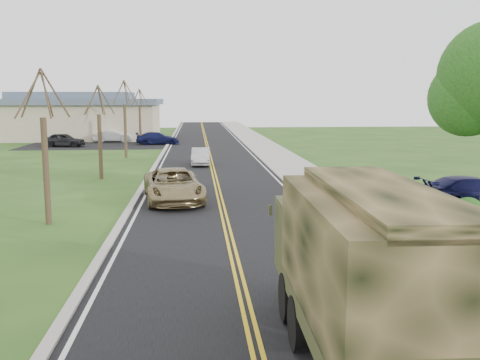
{
  "coord_description": "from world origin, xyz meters",
  "views": [
    {
      "loc": [
        -1.14,
        -11.21,
        4.94
      ],
      "look_at": [
        0.54,
        9.16,
        1.8
      ],
      "focal_mm": 40.0,
      "sensor_mm": 36.0,
      "label": 1
    }
  ],
  "objects": [
    {
      "name": "utility_box_far",
      "position": [
        6.0,
        2.0,
        0.43
      ],
      "size": [
        0.68,
        0.63,
        0.65
      ],
      "primitive_type": "cube",
      "rotation": [
        0.0,
        0.0,
        -0.41
      ],
      "color": "#194724",
      "rests_on": "sidewalk_right"
    },
    {
      "name": "commercial_building",
      "position": [
        -15.98,
        55.97,
        2.69
      ],
      "size": [
        25.5,
        21.5,
        5.65
      ],
      "color": "tan",
      "rests_on": "ground"
    },
    {
      "name": "bare_tree_a",
      "position": [
        -7.0,
        10.0,
        2.63
      ],
      "size": [
        1.93,
        2.26,
        6.08
      ],
      "color": "#38281C",
      "rests_on": "ground"
    },
    {
      "name": "suv_champagne",
      "position": [
        -2.26,
        14.3,
        0.79
      ],
      "size": [
        3.34,
        5.95,
        1.57
      ],
      "primitive_type": "imported",
      "rotation": [
        0.0,
        0.0,
        0.14
      ],
      "color": "#8D7A4F",
      "rests_on": "ground"
    },
    {
      "name": "sidewalk_right",
      "position": [
        5.9,
        40.0,
        0.05
      ],
      "size": [
        3.2,
        120.0,
        0.1
      ],
      "primitive_type": "cube",
      "color": "#9E998E",
      "rests_on": "ground"
    },
    {
      "name": "bare_tree_b",
      "position": [
        -7.0,
        22.0,
        2.48
      ],
      "size": [
        1.83,
        2.14,
        5.73
      ],
      "color": "#38281C",
      "rests_on": "ground"
    },
    {
      "name": "bare_tree_d",
      "position": [
        -7.0,
        46.0,
        2.55
      ],
      "size": [
        1.88,
        2.2,
        5.91
      ],
      "color": "#38281C",
      "rests_on": "ground"
    },
    {
      "name": "bare_tree_c",
      "position": [
        -7.0,
        34.0,
        2.78
      ],
      "size": [
        2.04,
        2.39,
        6.42
      ],
      "color": "#38281C",
      "rests_on": "ground"
    },
    {
      "name": "curb_left",
      "position": [
        -4.15,
        40.0,
        0.05
      ],
      "size": [
        0.3,
        120.0,
        0.1
      ],
      "primitive_type": "cube",
      "color": "#9E998E",
      "rests_on": "ground"
    },
    {
      "name": "curb_right",
      "position": [
        4.15,
        40.0,
        0.06
      ],
      "size": [
        0.3,
        120.0,
        0.12
      ],
      "primitive_type": "cube",
      "color": "#9E998E",
      "rests_on": "ground"
    },
    {
      "name": "lot_car_dark",
      "position": [
        -14.59,
        44.47,
        0.71
      ],
      "size": [
        4.35,
        2.13,
        1.43
      ],
      "primitive_type": "imported",
      "rotation": [
        0.0,
        0.0,
        1.46
      ],
      "color": "black",
      "rests_on": "ground"
    },
    {
      "name": "road",
      "position": [
        0.0,
        40.0,
        0.01
      ],
      "size": [
        8.0,
        120.0,
        0.01
      ],
      "primitive_type": "cube",
      "color": "black",
      "rests_on": "ground"
    },
    {
      "name": "lot_car_navy",
      "position": [
        -5.27,
        46.63,
        0.67
      ],
      "size": [
        4.78,
        2.39,
        1.33
      ],
      "primitive_type": "imported",
      "rotation": [
        0.0,
        0.0,
        1.69
      ],
      "color": "#10133D",
      "rests_on": "ground"
    },
    {
      "name": "ground",
      "position": [
        0.0,
        0.0,
        0.0
      ],
      "size": [
        160.0,
        160.0,
        0.0
      ],
      "primitive_type": "plane",
      "color": "#234416",
      "rests_on": "ground"
    },
    {
      "name": "military_truck",
      "position": [
        1.88,
        -2.2,
        2.01
      ],
      "size": [
        2.59,
        7.08,
        3.5
      ],
      "rotation": [
        0.0,
        0.0,
        -0.02
      ],
      "color": "black",
      "rests_on": "ground"
    },
    {
      "name": "pickup_navy",
      "position": [
        11.35,
        11.79,
        0.71
      ],
      "size": [
        5.07,
        2.42,
        1.43
      ],
      "primitive_type": "imported",
      "rotation": [
        0.0,
        0.0,
        1.66
      ],
      "color": "#0E0E34",
      "rests_on": "ground"
    },
    {
      "name": "sedan_silver",
      "position": [
        -0.81,
        28.41,
        0.63
      ],
      "size": [
        1.41,
        3.84,
        1.26
      ],
      "primitive_type": "imported",
      "rotation": [
        0.0,
        0.0,
        -0.02
      ],
      "color": "silver",
      "rests_on": "ground"
    },
    {
      "name": "lot_car_silver",
      "position": [
        -10.59,
        49.96,
        0.69
      ],
      "size": [
        4.39,
        2.43,
        1.37
      ],
      "primitive_type": "imported",
      "rotation": [
        0.0,
        0.0,
        1.82
      ],
      "color": "#B6B6BB",
      "rests_on": "ground"
    }
  ]
}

